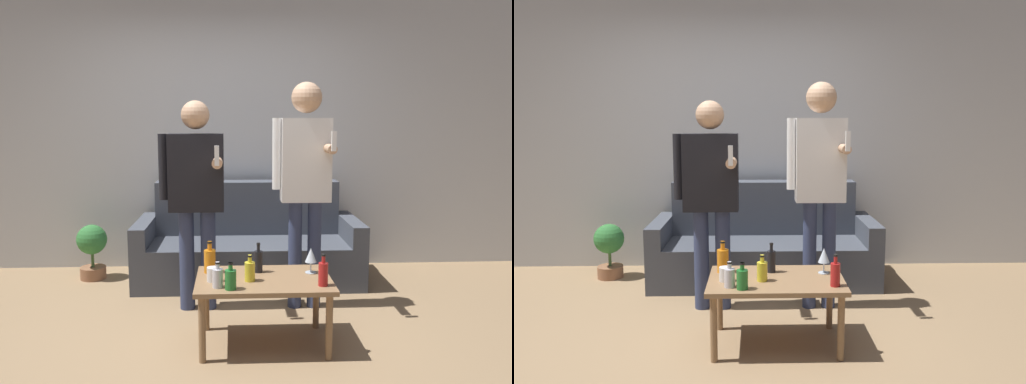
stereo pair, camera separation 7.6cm
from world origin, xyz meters
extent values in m
plane|color=#997A56|center=(0.00, 0.00, 0.00)|extent=(16.00, 16.00, 0.00)
cube|color=silver|center=(0.00, 1.95, 1.35)|extent=(8.00, 0.06, 2.70)
cube|color=#474C56|center=(0.31, 1.31, 0.19)|extent=(1.74, 0.59, 0.38)
cube|color=#474C56|center=(0.31, 1.72, 0.44)|extent=(1.74, 0.23, 0.89)
cube|color=#474C56|center=(-0.63, 1.42, 0.29)|extent=(0.14, 0.82, 0.57)
cube|color=#474C56|center=(1.24, 1.42, 0.29)|extent=(0.14, 0.82, 0.57)
cube|color=#8E6B47|center=(0.36, 0.09, 0.43)|extent=(0.88, 0.58, 0.03)
cylinder|color=#8E6B47|center=(-0.03, -0.15, 0.21)|extent=(0.04, 0.04, 0.42)
cylinder|color=#8E6B47|center=(0.75, -0.15, 0.21)|extent=(0.04, 0.04, 0.42)
cylinder|color=#8E6B47|center=(-0.03, 0.33, 0.21)|extent=(0.04, 0.04, 0.42)
cylinder|color=#8E6B47|center=(0.75, 0.33, 0.21)|extent=(0.04, 0.04, 0.42)
cylinder|color=black|center=(0.33, 0.22, 0.52)|extent=(0.06, 0.06, 0.15)
cylinder|color=black|center=(0.33, 0.22, 0.62)|extent=(0.02, 0.02, 0.06)
cylinder|color=black|center=(0.33, 0.22, 0.65)|extent=(0.03, 0.03, 0.01)
cylinder|color=orange|center=(0.01, 0.23, 0.53)|extent=(0.08, 0.08, 0.15)
cylinder|color=orange|center=(0.01, 0.23, 0.63)|extent=(0.03, 0.03, 0.06)
cylinder|color=black|center=(0.01, 0.23, 0.66)|extent=(0.03, 0.03, 0.01)
cylinder|color=#B21E1E|center=(0.72, -0.07, 0.52)|extent=(0.06, 0.06, 0.14)
cylinder|color=#B21E1E|center=(0.72, -0.07, 0.62)|extent=(0.02, 0.02, 0.06)
cylinder|color=black|center=(0.72, -0.07, 0.64)|extent=(0.03, 0.03, 0.01)
cylinder|color=yellow|center=(0.27, 0.04, 0.51)|extent=(0.07, 0.07, 0.12)
cylinder|color=yellow|center=(0.27, 0.04, 0.60)|extent=(0.03, 0.03, 0.05)
cylinder|color=black|center=(0.27, 0.04, 0.61)|extent=(0.03, 0.03, 0.01)
cylinder|color=silver|center=(0.07, -0.07, 0.51)|extent=(0.07, 0.07, 0.12)
cylinder|color=silver|center=(0.07, -0.07, 0.59)|extent=(0.03, 0.03, 0.05)
cylinder|color=black|center=(0.07, -0.07, 0.60)|extent=(0.03, 0.03, 0.01)
cylinder|color=#23752D|center=(0.15, -0.11, 0.51)|extent=(0.07, 0.07, 0.12)
cylinder|color=#23752D|center=(0.15, -0.11, 0.59)|extent=(0.03, 0.03, 0.05)
cylinder|color=black|center=(0.15, -0.11, 0.61)|extent=(0.03, 0.03, 0.01)
cylinder|color=silver|center=(0.68, 0.19, 0.45)|extent=(0.07, 0.07, 0.01)
cylinder|color=silver|center=(0.68, 0.19, 0.49)|extent=(0.01, 0.01, 0.07)
cone|color=silver|center=(0.68, 0.19, 0.57)|extent=(0.08, 0.08, 0.10)
cylinder|color=white|center=(0.03, 0.04, 0.50)|extent=(0.08, 0.08, 0.09)
cylinder|color=navy|center=(-0.19, 0.75, 0.39)|extent=(0.12, 0.12, 0.78)
cylinder|color=navy|center=(-0.03, 0.75, 0.39)|extent=(0.12, 0.12, 0.78)
cube|color=black|center=(-0.11, 0.75, 1.07)|extent=(0.42, 0.18, 0.59)
sphere|color=tan|center=(-0.11, 0.75, 1.51)|extent=(0.21, 0.21, 0.21)
cylinder|color=black|center=(-0.36, 0.75, 1.12)|extent=(0.07, 0.07, 0.50)
cylinder|color=tan|center=(0.05, 0.62, 1.16)|extent=(0.07, 0.27, 0.07)
cube|color=white|center=(0.05, 0.46, 1.22)|extent=(0.03, 0.03, 0.14)
cylinder|color=navy|center=(0.65, 0.75, 0.42)|extent=(0.11, 0.11, 0.85)
cylinder|color=navy|center=(0.80, 0.75, 0.42)|extent=(0.11, 0.11, 0.85)
cube|color=white|center=(0.72, 0.75, 1.17)|extent=(0.38, 0.17, 0.64)
sphere|color=tan|center=(0.72, 0.75, 1.64)|extent=(0.23, 0.23, 0.23)
cylinder|color=white|center=(0.50, 0.75, 1.21)|extent=(0.07, 0.07, 0.54)
cylinder|color=tan|center=(0.88, 0.61, 1.26)|extent=(0.07, 0.27, 0.07)
cube|color=white|center=(0.88, 0.44, 1.32)|extent=(0.03, 0.03, 0.14)
cylinder|color=#936042|center=(-1.14, 1.54, 0.06)|extent=(0.24, 0.24, 0.11)
cylinder|color=#476B38|center=(-1.14, 1.54, 0.19)|extent=(0.03, 0.03, 0.17)
sphere|color=#337A38|center=(-1.14, 1.54, 0.37)|extent=(0.28, 0.28, 0.28)
camera|label=1|loc=(0.16, -3.03, 1.47)|focal=35.00mm
camera|label=2|loc=(0.24, -3.03, 1.47)|focal=35.00mm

